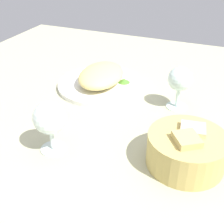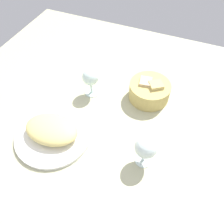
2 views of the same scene
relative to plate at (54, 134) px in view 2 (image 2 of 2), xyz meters
The scene contains 7 objects.
ground_plane 18.83cm from the plate, 33.27° to the left, with size 140.00×140.00×2.00cm, color #B1B08B.
plate is the anchor object (origin of this frame).
omelette 3.32cm from the plate, ahead, with size 19.42×13.25×5.24cm, color #E6CF79.
lettuce_garnish 7.32cm from the plate, 114.73° to the left, with size 3.85×3.85×1.23cm, color #4A832D.
bread_basket 41.46cm from the plate, 49.94° to the left, with size 16.55×16.55×8.68cm.
wine_glass_near 34.23cm from the plate, ahead, with size 7.29×7.29×12.22cm.
wine_glass_far 26.31cm from the plate, 82.01° to the left, with size 6.62×6.62×12.10cm.
Camera 2 is at (21.19, -43.91, 69.67)cm, focal length 36.06 mm.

